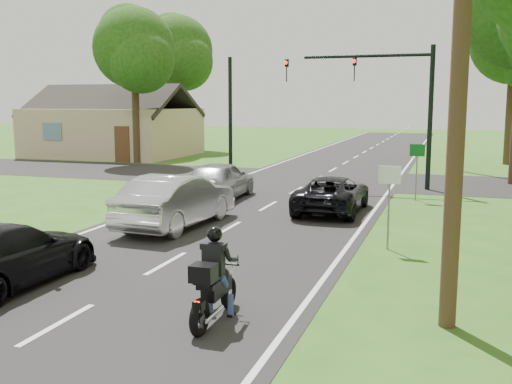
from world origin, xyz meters
TOP-DOWN VIEW (x-y plane):
  - ground at (0.00, 0.00)m, footprint 140.00×140.00m
  - road at (0.00, 10.00)m, footprint 8.00×100.00m
  - cross_road at (0.00, 16.00)m, footprint 60.00×7.00m
  - motorcycle_rider at (2.44, -3.06)m, footprint 0.55×1.93m
  - dark_suv at (2.36, 7.63)m, footprint 2.03×4.38m
  - silver_sedan at (-1.54, 3.81)m, footprint 1.95×4.87m
  - silver_suv at (-2.21, 8.86)m, footprint 1.88×4.38m
  - dark_car_behind at (-2.31, -2.50)m, footprint 1.82×4.45m
  - traffic_signal at (3.34, 14.00)m, footprint 6.38×0.44m
  - signal_pole_far at (-5.20, 18.00)m, footprint 0.20×0.20m
  - utility_pole_near at (6.20, -2.00)m, footprint 1.60×0.28m
  - utility_pole_far at (6.20, 22.00)m, footprint 1.60×0.28m
  - sign_white at (4.70, 2.98)m, footprint 0.55×0.07m
  - sign_green at (4.90, 10.98)m, footprint 0.55×0.07m
  - tree_left_near at (-11.73, 19.78)m, footprint 5.12×4.96m
  - tree_left_far at (-13.70, 29.76)m, footprint 5.76×5.58m
  - house at (-16.00, 24.00)m, footprint 10.20×8.00m

SIDE VIEW (x-z plane):
  - ground at x=0.00m, z-range 0.00..0.00m
  - cross_road at x=0.00m, z-range 0.00..0.01m
  - road at x=0.00m, z-range 0.00..0.01m
  - dark_suv at x=2.36m, z-range 0.01..1.23m
  - dark_car_behind at x=-2.31m, z-range 0.01..1.30m
  - motorcycle_rider at x=2.44m, z-range -0.18..1.49m
  - silver_suv at x=-2.21m, z-range 0.01..1.49m
  - silver_sedan at x=-1.54m, z-range 0.01..1.59m
  - sign_white at x=4.70m, z-range 0.54..2.66m
  - sign_green at x=4.90m, z-range 0.54..2.66m
  - house at x=-16.00m, z-range -0.65..4.19m
  - signal_pole_far at x=-5.20m, z-range 0.00..6.00m
  - traffic_signal at x=3.34m, z-range 1.14..7.14m
  - utility_pole_near at x=6.20m, z-range 0.08..10.08m
  - utility_pole_far at x=6.20m, z-range 0.08..10.08m
  - tree_left_near at x=-11.73m, z-range 1.92..11.14m
  - tree_left_far at x=-13.70m, z-range 2.06..12.20m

